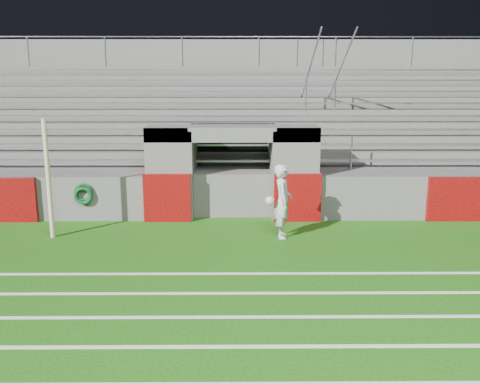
{
  "coord_description": "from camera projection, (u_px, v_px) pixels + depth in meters",
  "views": [
    {
      "loc": [
        0.1,
        -11.4,
        4.1
      ],
      "look_at": [
        0.2,
        1.8,
        1.1
      ],
      "focal_mm": 40.0,
      "sensor_mm": 36.0,
      "label": 1
    }
  ],
  "objects": [
    {
      "name": "stadium_structure",
      "position": [
        233.0,
        144.0,
        19.46
      ],
      "size": [
        26.0,
        8.48,
        5.42
      ],
      "color": "#565452",
      "rests_on": "ground"
    },
    {
      "name": "hose_coil",
      "position": [
        83.0,
        194.0,
        14.67
      ],
      "size": [
        0.52,
        0.15,
        0.59
      ],
      "color": "#0B3A1B",
      "rests_on": "ground"
    },
    {
      "name": "field_markings",
      "position": [
        229.0,
        384.0,
        7.15
      ],
      "size": [
        28.0,
        8.09,
        0.01
      ],
      "color": "white",
      "rests_on": "ground"
    },
    {
      "name": "goalkeeper_with_ball",
      "position": [
        282.0,
        201.0,
        13.3
      ],
      "size": [
        0.68,
        0.7,
        1.86
      ],
      "color": "silver",
      "rests_on": "ground"
    },
    {
      "name": "field_post",
      "position": [
        48.0,
        179.0,
        13.17
      ],
      "size": [
        0.12,
        0.12,
        2.98
      ],
      "primitive_type": "cylinder",
      "color": "beige",
      "rests_on": "ground"
    },
    {
      "name": "ground",
      "position": [
        232.0,
        257.0,
        12.02
      ],
      "size": [
        90.0,
        90.0,
        0.0
      ],
      "primitive_type": "plane",
      "color": "#1A530D",
      "rests_on": "ground"
    }
  ]
}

